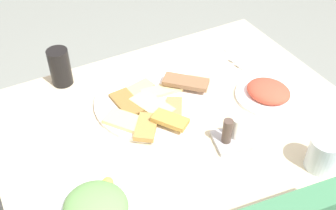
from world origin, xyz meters
TOP-DOWN VIEW (x-y plane):
  - dining_table at (0.00, 0.00)m, footprint 1.03×0.78m
  - pide_platter at (0.04, -0.10)m, footprint 0.36×0.36m
  - salad_plate_greens at (0.32, 0.19)m, footprint 0.20×0.21m
  - salad_plate_rice at (-0.29, 0.04)m, footprint 0.20×0.20m
  - soda_can at (0.24, -0.33)m, footprint 0.07×0.07m
  - drinking_glass at (-0.23, 0.32)m, footprint 0.08×0.08m
  - paper_napkin at (-0.38, -0.17)m, footprint 0.15×0.15m
  - fork at (-0.38, -0.19)m, footprint 0.17×0.05m
  - spoon at (-0.38, -0.15)m, footprint 0.16×0.05m
  - condiment_caddy at (-0.08, 0.14)m, footprint 0.11×0.11m

SIDE VIEW (x-z plane):
  - dining_table at x=0.00m, z-range 0.27..0.97m
  - paper_napkin at x=-0.38m, z-range 0.70..0.71m
  - fork at x=-0.38m, z-range 0.71..0.71m
  - spoon at x=-0.38m, z-range 0.71..0.71m
  - pide_platter at x=0.04m, z-range 0.69..0.74m
  - salad_plate_rice at x=-0.29m, z-range 0.70..0.74m
  - salad_plate_greens at x=0.32m, z-range 0.69..0.76m
  - condiment_caddy at x=-0.08m, z-range 0.69..0.77m
  - drinking_glass at x=-0.23m, z-range 0.70..0.79m
  - soda_can at x=0.24m, z-range 0.70..0.82m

